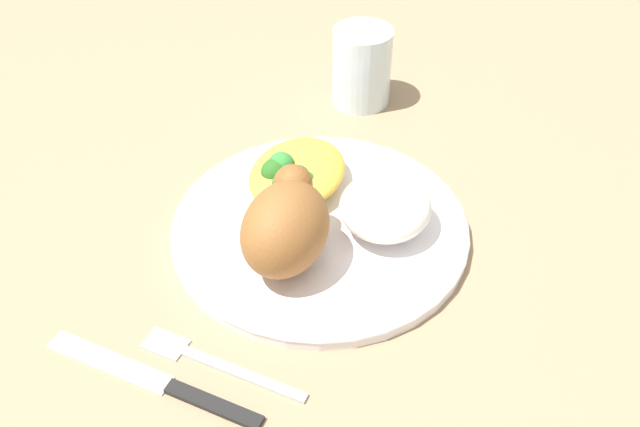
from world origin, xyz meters
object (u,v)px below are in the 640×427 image
at_px(mac_cheese_with_broccoli, 295,173).
at_px(fork, 213,362).
at_px(rice_pile, 385,207).
at_px(knife, 169,385).
at_px(roasted_chicken, 286,225).
at_px(plate, 320,227).
at_px(water_glass, 362,67).

xyz_separation_m(mac_cheese_with_broccoli, fork, (-0.21, -0.02, -0.03)).
height_order(rice_pile, knife, rice_pile).
relative_size(rice_pile, fork, 0.62).
bearing_deg(roasted_chicken, knife, 168.17).
xyz_separation_m(plate, mac_cheese_with_broccoli, (0.04, 0.04, 0.02)).
bearing_deg(rice_pile, plate, 108.05).
bearing_deg(rice_pile, roasted_chicken, 139.23).
bearing_deg(fork, plate, -6.28).
bearing_deg(plate, roasted_chicken, 172.22).
relative_size(rice_pile, water_glass, 0.97).
xyz_separation_m(plate, roasted_chicken, (-0.06, 0.01, 0.05)).
height_order(fork, knife, knife).
relative_size(mac_cheese_with_broccoli, water_glass, 1.28).
height_order(rice_pile, water_glass, water_glass).
xyz_separation_m(roasted_chicken, fork, (-0.12, 0.01, -0.05)).
height_order(mac_cheese_with_broccoli, knife, mac_cheese_with_broccoli).
height_order(roasted_chicken, rice_pile, roasted_chicken).
relative_size(plate, roasted_chicken, 2.67).
relative_size(roasted_chicken, mac_cheese_with_broccoli, 0.90).
distance_m(rice_pile, knife, 0.24).
height_order(plate, fork, plate).
height_order(roasted_chicken, mac_cheese_with_broccoli, roasted_chicken).
distance_m(roasted_chicken, rice_pile, 0.10).
distance_m(rice_pile, fork, 0.21).
height_order(roasted_chicken, water_glass, same).
distance_m(roasted_chicken, fork, 0.13).
relative_size(mac_cheese_with_broccoli, knife, 0.61).
relative_size(plate, fork, 1.96).
distance_m(roasted_chicken, knife, 0.16).
relative_size(roasted_chicken, knife, 0.55).
distance_m(plate, fork, 0.17).
xyz_separation_m(rice_pile, knife, (-0.22, 0.10, -0.03)).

